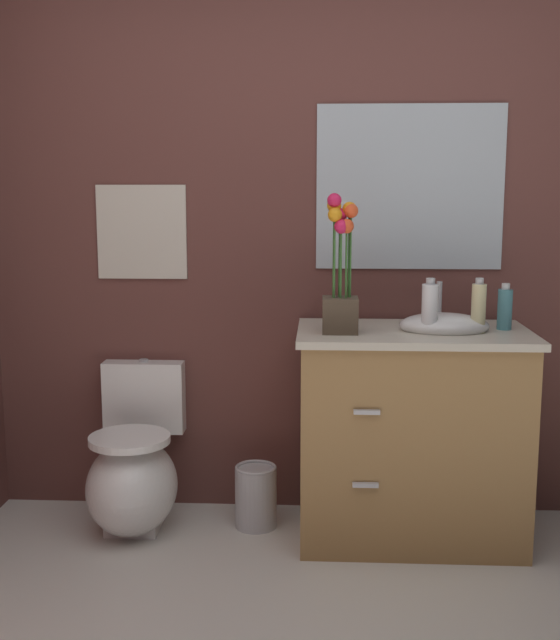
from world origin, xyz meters
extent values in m
cube|color=brown|center=(0.20, 1.65, 1.25)|extent=(4.38, 0.05, 2.50)
ellipsoid|color=white|center=(-0.74, 1.31, 0.20)|extent=(0.38, 0.48, 0.40)
cube|color=white|center=(-0.74, 1.36, 0.09)|extent=(0.22, 0.26, 0.18)
cube|color=white|center=(-0.74, 1.59, 0.52)|extent=(0.36, 0.13, 0.32)
cylinder|color=white|center=(-0.74, 1.29, 0.42)|extent=(0.34, 0.34, 0.03)
cylinder|color=#B7B7BC|center=(-0.74, 1.59, 0.68)|extent=(0.04, 0.04, 0.02)
cube|color=#9E7242|center=(0.43, 1.33, 0.43)|extent=(0.90, 0.52, 0.85)
cube|color=beige|center=(0.43, 1.33, 0.87)|extent=(0.94, 0.56, 0.03)
ellipsoid|color=white|center=(0.55, 1.33, 0.90)|extent=(0.36, 0.26, 0.10)
cylinder|color=#B7B7BC|center=(0.55, 1.49, 0.97)|extent=(0.02, 0.02, 0.18)
cube|color=#B7B7BC|center=(0.23, 1.06, 0.61)|extent=(0.10, 0.02, 0.02)
cube|color=#B7B7BC|center=(0.23, 1.06, 0.32)|extent=(0.10, 0.02, 0.02)
cube|color=#4C3D2D|center=(0.13, 1.26, 0.95)|extent=(0.14, 0.14, 0.14)
cylinder|color=#386B2D|center=(0.17, 1.27, 1.19)|extent=(0.01, 0.01, 0.34)
sphere|color=#EA4C23|center=(0.17, 1.27, 1.36)|extent=(0.06, 0.06, 0.06)
cylinder|color=#386B2D|center=(0.16, 1.28, 1.19)|extent=(0.01, 0.01, 0.35)
sphere|color=orange|center=(0.16, 1.28, 1.37)|extent=(0.06, 0.06, 0.06)
cylinder|color=#386B2D|center=(0.12, 1.29, 1.18)|extent=(0.01, 0.01, 0.32)
sphere|color=#E01E51|center=(0.12, 1.29, 1.34)|extent=(0.06, 0.06, 0.06)
cylinder|color=#386B2D|center=(0.10, 1.27, 1.20)|extent=(0.01, 0.01, 0.36)
sphere|color=orange|center=(0.10, 1.27, 1.38)|extent=(0.06, 0.06, 0.06)
cylinder|color=#386B2D|center=(0.10, 1.26, 1.21)|extent=(0.01, 0.01, 0.38)
sphere|color=#E01E51|center=(0.10, 1.26, 1.40)|extent=(0.06, 0.06, 0.06)
cylinder|color=#386B2D|center=(0.10, 1.24, 1.18)|extent=(0.01, 0.01, 0.32)
sphere|color=orange|center=(0.10, 1.24, 1.35)|extent=(0.06, 0.06, 0.06)
cylinder|color=#386B2D|center=(0.13, 1.24, 1.16)|extent=(0.01, 0.01, 0.28)
sphere|color=#E01E51|center=(0.13, 1.24, 1.30)|extent=(0.06, 0.06, 0.06)
cylinder|color=#386B2D|center=(0.15, 1.24, 1.16)|extent=(0.01, 0.01, 0.28)
sphere|color=#EA4C23|center=(0.15, 1.24, 1.30)|extent=(0.06, 0.06, 0.06)
cylinder|color=white|center=(0.48, 1.25, 0.98)|extent=(0.06, 0.06, 0.20)
cylinder|color=#B7B7BC|center=(0.48, 1.25, 1.09)|extent=(0.04, 0.04, 0.02)
cylinder|color=teal|center=(0.80, 1.36, 0.96)|extent=(0.06, 0.06, 0.16)
cylinder|color=silver|center=(0.80, 1.36, 1.06)|extent=(0.03, 0.03, 0.02)
cylinder|color=beige|center=(0.68, 1.28, 0.98)|extent=(0.06, 0.06, 0.19)
cylinder|color=#B7B7BC|center=(0.68, 1.28, 1.09)|extent=(0.03, 0.03, 0.02)
cylinder|color=#B7B7BC|center=(-0.22, 1.39, 0.13)|extent=(0.18, 0.18, 0.26)
torus|color=#B7B7BC|center=(-0.22, 1.39, 0.27)|extent=(0.18, 0.18, 0.01)
cube|color=beige|center=(-0.74, 1.62, 1.26)|extent=(0.40, 0.01, 0.41)
cube|color=#B2BCC6|center=(0.43, 1.62, 1.45)|extent=(0.80, 0.01, 0.70)
camera|label=1|loc=(0.05, -1.88, 1.45)|focal=45.00mm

